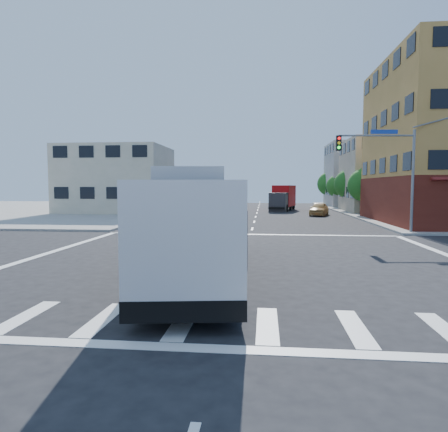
# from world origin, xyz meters

# --- Properties ---
(ground) EXTENTS (120.00, 120.00, 0.00)m
(ground) POSITION_xyz_m (0.00, 0.00, 0.00)
(ground) COLOR black
(ground) RESTS_ON ground
(sidewalk_nw) EXTENTS (50.00, 50.00, 0.15)m
(sidewalk_nw) POSITION_xyz_m (-35.00, 35.00, 0.07)
(sidewalk_nw) COLOR gray
(sidewalk_nw) RESTS_ON ground
(building_east_near) EXTENTS (12.06, 10.06, 9.00)m
(building_east_near) POSITION_xyz_m (16.98, 33.98, 4.51)
(building_east_near) COLOR #BFAB92
(building_east_near) RESTS_ON ground
(building_east_far) EXTENTS (12.06, 10.06, 10.00)m
(building_east_far) POSITION_xyz_m (16.98, 47.98, 5.01)
(building_east_far) COLOR #A6A6A1
(building_east_far) RESTS_ON ground
(building_west) EXTENTS (12.06, 10.06, 8.00)m
(building_west) POSITION_xyz_m (-17.02, 29.98, 4.01)
(building_west) COLOR beige
(building_west) RESTS_ON ground
(signal_mast_ne) EXTENTS (7.91, 1.13, 8.07)m
(signal_mast_ne) POSITION_xyz_m (9.08, 10.62, 4.98)
(signal_mast_ne) COLOR slate
(signal_mast_ne) RESTS_ON ground
(street_tree_a) EXTENTS (3.60, 3.60, 5.53)m
(street_tree_a) POSITION_xyz_m (11.90, 27.92, 3.59)
(street_tree_a) COLOR #3C2315
(street_tree_a) RESTS_ON ground
(street_tree_b) EXTENTS (3.80, 3.80, 5.79)m
(street_tree_b) POSITION_xyz_m (11.90, 35.92, 3.75)
(street_tree_b) COLOR #3C2315
(street_tree_b) RESTS_ON ground
(street_tree_c) EXTENTS (3.40, 3.40, 5.29)m
(street_tree_c) POSITION_xyz_m (11.90, 43.92, 3.46)
(street_tree_c) COLOR #3C2315
(street_tree_c) RESTS_ON ground
(street_tree_d) EXTENTS (4.00, 4.00, 6.03)m
(street_tree_d) POSITION_xyz_m (11.90, 51.92, 3.88)
(street_tree_d) COLOR #3C2315
(street_tree_d) RESTS_ON ground
(transit_bus) EXTENTS (4.46, 12.95, 3.76)m
(transit_bus) POSITION_xyz_m (-1.66, -2.79, 1.84)
(transit_bus) COLOR black
(transit_bus) RESTS_ON ground
(box_truck) EXTENTS (3.88, 7.72, 3.34)m
(box_truck) POSITION_xyz_m (3.34, 36.37, 1.62)
(box_truck) COLOR #252529
(box_truck) RESTS_ON ground
(parked_car) EXTENTS (2.85, 4.57, 1.45)m
(parked_car) POSITION_xyz_m (6.92, 27.58, 0.72)
(parked_car) COLOR tan
(parked_car) RESTS_ON ground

